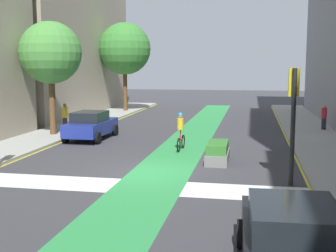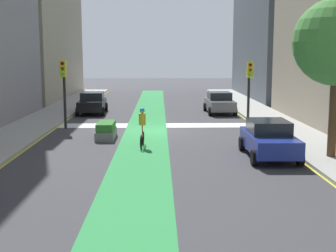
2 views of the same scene
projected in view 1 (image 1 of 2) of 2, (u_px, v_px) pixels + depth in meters
ground_plane at (145, 173)px, 17.06m from camera, size 120.00×120.00×0.00m
bike_lane_paint at (160, 173)px, 16.94m from camera, size 2.40×60.00×0.01m
crosswalk_band at (131, 186)px, 15.11m from camera, size 12.00×1.80×0.01m
curb_stripe_left at (2, 166)px, 18.16m from camera, size 0.16×60.00×0.01m
curb_stripe_right at (307, 180)px, 15.95m from camera, size 0.16×60.00×0.01m
traffic_signal_near_right at (293, 103)px, 14.97m from camera, size 0.35×0.52×4.00m
car_blue_left_far at (91, 125)px, 24.72m from camera, size 2.06×4.22×1.57m
car_black_right_near at (292, 242)px, 8.30m from camera, size 2.15×4.27×1.57m
cyclist_in_lane at (181, 131)px, 21.41m from camera, size 0.32×1.73×1.86m
pedestrian_sidewalk_right_a at (324, 117)px, 27.51m from camera, size 0.34×0.34×1.55m
pedestrian_sidewalk_left_a at (65, 116)px, 27.45m from camera, size 0.34×0.34×1.63m
street_tree_near at (51, 53)px, 25.12m from camera, size 3.53×3.53×6.44m
street_tree_far at (125, 49)px, 38.72m from camera, size 4.54×4.54×7.70m
median_planter at (218, 153)px, 18.88m from camera, size 0.92×2.25×0.85m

